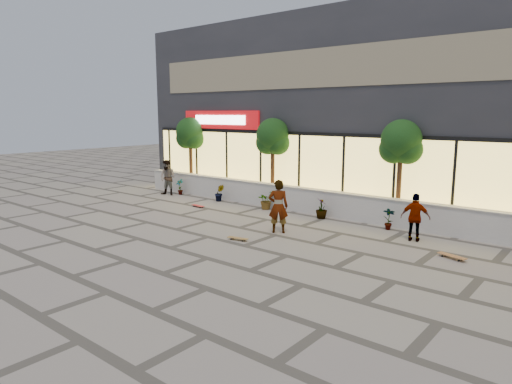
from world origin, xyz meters
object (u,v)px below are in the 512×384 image
Objects in this scene: tree_midwest at (273,139)px; skater_center at (278,206)px; tree_west at (190,135)px; skater_right_near at (415,218)px; tree_mideast at (401,144)px; skater_left at (168,178)px; skateboard_left at (198,206)px; skateboard_center at (238,238)px; skateboard_right_near at (452,256)px.

tree_midwest reaches higher than skater_center.
tree_west is 2.08× the size of skater_center.
skater_center is 1.19× the size of skater_right_near.
tree_midwest is at bearing 0.00° from tree_west.
tree_mideast reaches higher than skater_right_near.
skater_center is 1.05× the size of skater_left.
skateboard_left is at bearing -160.31° from tree_mideast.
tree_mideast is at bearing 24.01° from skateboard_left.
tree_mideast is 3.39m from skater_right_near.
tree_west is 2.70m from skater_left.
skateboard_center is (-3.07, -5.73, -2.91)m from tree_mideast.
tree_west reaches higher than skater_left.
tree_mideast is 5.29m from skateboard_right_near.
tree_midwest reaches higher than skateboard_center.
tree_mideast is at bearing -157.80° from skater_center.
tree_west is 1.00× the size of tree_mideast.
skateboard_right_near is (6.06, 2.47, 0.01)m from skateboard_center.
tree_mideast is 2.08× the size of skater_center.
skateboard_center is at bearing 25.38° from skater_right_near.
skater_left is (0.10, -1.70, -2.09)m from tree_west.
skateboard_center is at bearing 39.90° from skater_center.
skater_left is 9.29m from skateboard_center.
skater_center is at bearing -30.76° from skater_left.
tree_west reaches higher than skater_right_near.
tree_mideast is 5.22× the size of skateboard_center.
skateboard_left is at bearing -124.75° from tree_midwest.
skater_center is at bearing -8.70° from skateboard_left.
skateboard_left is at bearing -8.65° from skater_right_near.
skater_right_near is (4.09, 1.96, -0.15)m from skater_center.
skateboard_left is at bearing 138.41° from skateboard_center.
skateboard_center reaches higher than skateboard_left.
tree_west is 2.47× the size of skater_right_near.
skater_center reaches higher than skateboard_right_near.
skateboard_center is at bearing -25.99° from skateboard_left.
skateboard_left is at bearing -34.19° from skater_left.
tree_mideast reaches higher than skateboard_right_near.
skater_left is (-11.40, -1.70, -2.09)m from tree_mideast.
tree_mideast is 11.71m from skater_left.
skater_center is at bearing 63.67° from skateboard_center.
tree_midwest is at bearing -85.61° from skater_center.
skater_right_near reaches higher than skateboard_right_near.
skateboard_left is (-4.91, 2.87, -0.00)m from skateboard_center.
skateboard_left is (-1.98, -2.86, -2.91)m from tree_midwest.
skateboard_right_near reaches higher than skateboard_center.
tree_midwest is at bearing 105.81° from skateboard_center.
skater_left is 2.38× the size of skateboard_center.
skater_right_near is 1.83× the size of skateboard_right_near.
skater_left reaches higher than skateboard_left.
tree_west reaches higher than skateboard_right_near.
skateboard_right_near is at bearing -12.68° from tree_west.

